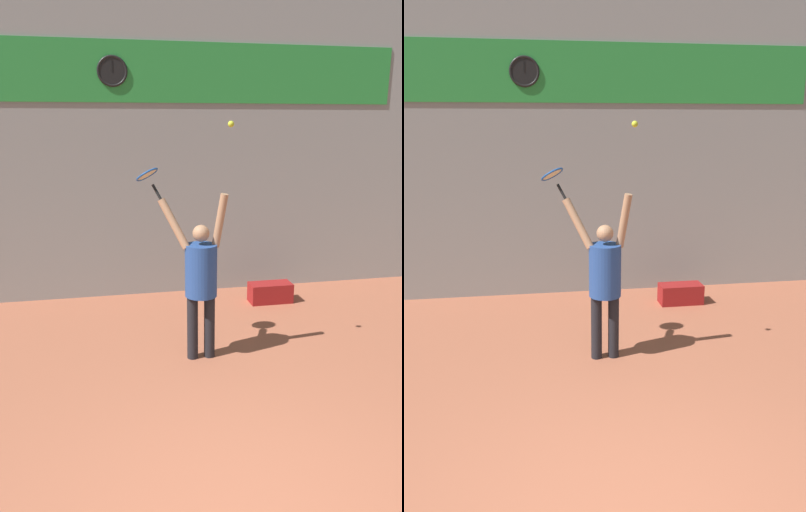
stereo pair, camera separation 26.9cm
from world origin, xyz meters
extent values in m
cube|color=gray|center=(0.00, 5.52, 2.50)|extent=(18.00, 0.10, 5.00)
cube|color=#288C38|center=(0.00, 5.46, 3.50)|extent=(7.71, 0.02, 0.88)
cylinder|color=black|center=(-0.65, 5.44, 3.50)|extent=(0.41, 0.02, 0.41)
torus|color=black|center=(-0.65, 5.44, 3.50)|extent=(0.45, 0.04, 0.45)
cube|color=black|center=(-0.65, 5.43, 3.57)|extent=(0.02, 0.01, 0.16)
cylinder|color=black|center=(0.08, 2.99, 0.40)|extent=(0.13, 0.13, 0.79)
cylinder|color=black|center=(0.29, 2.99, 0.40)|extent=(0.13, 0.13, 0.79)
cylinder|color=#26478C|center=(0.18, 2.99, 1.10)|extent=(0.38, 0.38, 0.62)
sphere|color=tan|center=(0.18, 2.99, 1.54)|extent=(0.20, 0.20, 0.20)
cylinder|color=tan|center=(0.39, 2.96, 1.69)|extent=(0.21, 0.19, 0.63)
cylinder|color=tan|center=(-0.11, 3.10, 1.64)|extent=(0.37, 0.33, 0.58)
cylinder|color=black|center=(-0.28, 3.23, 1.99)|extent=(0.13, 0.11, 0.18)
torus|color=#1E51A5|center=(-0.38, 3.31, 2.19)|extent=(0.37, 0.38, 0.17)
cylinder|color=beige|center=(-0.38, 3.31, 2.19)|extent=(0.31, 0.32, 0.13)
sphere|color=#CCDB2D|center=(0.48, 2.87, 2.75)|extent=(0.07, 0.07, 0.07)
cube|color=maroon|center=(1.65, 4.67, 0.15)|extent=(0.67, 0.32, 0.31)
camera|label=1|loc=(-0.92, -2.45, 2.76)|focal=35.00mm
camera|label=2|loc=(-0.66, -2.50, 2.76)|focal=35.00mm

